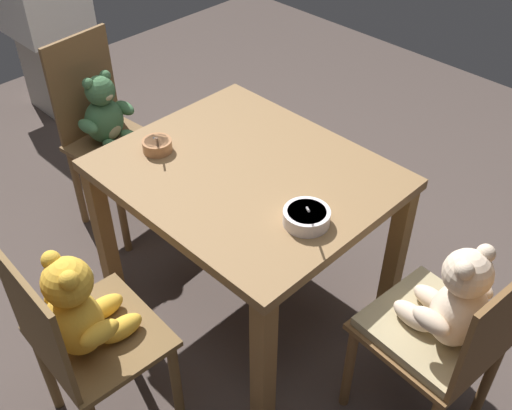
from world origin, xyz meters
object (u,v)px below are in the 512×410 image
object	(u,v)px
teddy_chair_near_left	(107,125)
porridge_bowl_white_near_right	(307,217)
teddy_chair_near_right	(448,319)
teddy_chair_near_front	(81,322)
sink_basin	(42,24)
dining_table	(247,192)
porridge_bowl_terracotta_near_left	(157,145)

from	to	relation	value
teddy_chair_near_left	porridge_bowl_white_near_right	xyz separation A→B (m)	(1.21, -0.01, 0.19)
teddy_chair_near_right	porridge_bowl_white_near_right	size ratio (longest dim) A/B	5.40
teddy_chair_near_front	teddy_chair_near_left	bearing A→B (deg)	54.93
porridge_bowl_white_near_right	sink_basin	distance (m)	2.43
teddy_chair_near_left	teddy_chair_near_right	bearing A→B (deg)	-1.98
porridge_bowl_white_near_right	sink_basin	world-z (taller)	sink_basin
teddy_chair_near_right	porridge_bowl_white_near_right	xyz separation A→B (m)	(-0.50, -0.11, 0.18)
teddy_chair_near_right	porridge_bowl_white_near_right	bearing A→B (deg)	17.02
porridge_bowl_white_near_right	teddy_chair_near_left	bearing A→B (deg)	179.46
dining_table	teddy_chair_near_front	size ratio (longest dim) A/B	1.20
dining_table	porridge_bowl_white_near_right	xyz separation A→B (m)	(0.35, -0.07, 0.13)
dining_table	teddy_chair_near_left	size ratio (longest dim) A/B	1.09
teddy_chair_near_front	teddy_chair_near_left	xyz separation A→B (m)	(-0.92, 0.72, -0.01)
teddy_chair_near_right	teddy_chair_near_left	world-z (taller)	teddy_chair_near_left
porridge_bowl_terracotta_near_left	sink_basin	distance (m)	1.79
teddy_chair_near_right	dining_table	bearing A→B (deg)	7.68
dining_table	teddy_chair_near_front	xyz separation A→B (m)	(0.05, -0.77, -0.05)
teddy_chair_near_right	sink_basin	xyz separation A→B (m)	(-2.90, 0.26, 0.01)
teddy_chair_near_right	sink_basin	world-z (taller)	same
sink_basin	teddy_chair_near_front	bearing A→B (deg)	-27.08
teddy_chair_near_right	teddy_chair_near_front	xyz separation A→B (m)	(-0.80, -0.82, 0.00)
teddy_chair_near_left	sink_basin	xyz separation A→B (m)	(-1.19, 0.36, 0.02)
teddy_chair_near_front	porridge_bowl_white_near_right	size ratio (longest dim) A/B	5.37
porridge_bowl_terracotta_near_left	dining_table	bearing A→B (deg)	24.79
teddy_chair_near_right	teddy_chair_near_left	size ratio (longest dim) A/B	0.91
teddy_chair_near_front	sink_basin	world-z (taller)	sink_basin
teddy_chair_near_left	porridge_bowl_terracotta_near_left	bearing A→B (deg)	-15.67
dining_table	porridge_bowl_terracotta_near_left	size ratio (longest dim) A/B	8.91
porridge_bowl_terracotta_near_left	porridge_bowl_white_near_right	bearing A→B (deg)	7.27
teddy_chair_near_front	porridge_bowl_white_near_right	xyz separation A→B (m)	(0.30, 0.71, 0.18)
porridge_bowl_terracotta_near_left	teddy_chair_near_right	bearing A→B (deg)	9.40
dining_table	porridge_bowl_terracotta_near_left	world-z (taller)	porridge_bowl_terracotta_near_left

